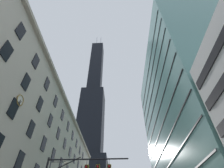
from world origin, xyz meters
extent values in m
cube|color=beige|center=(-18.83, 24.57, 12.54)|extent=(15.65, 61.13, 25.08)
cube|color=#B2A893|center=(-10.75, 24.57, 24.38)|extent=(0.70, 61.13, 0.60)
cube|color=black|center=(-10.95, 8.00, 8.20)|extent=(0.14, 1.40, 2.20)
cube|color=black|center=(-10.95, 3.00, 12.40)|extent=(0.14, 1.40, 2.20)
cube|color=black|center=(-10.95, 8.00, 12.40)|extent=(0.14, 1.40, 2.20)
cube|color=black|center=(-10.95, 13.00, 12.40)|extent=(0.14, 1.40, 2.20)
cube|color=black|center=(-10.95, 18.00, 12.40)|extent=(0.14, 1.40, 2.20)
cube|color=black|center=(-10.95, 23.00, 12.40)|extent=(0.14, 1.40, 2.20)
cube|color=black|center=(-10.95, -2.00, 16.60)|extent=(0.14, 1.40, 2.20)
cube|color=black|center=(-10.95, 3.00, 16.60)|extent=(0.14, 1.40, 2.20)
cube|color=black|center=(-10.95, 8.00, 16.60)|extent=(0.14, 1.40, 2.20)
cube|color=black|center=(-10.95, 13.00, 16.60)|extent=(0.14, 1.40, 2.20)
cube|color=black|center=(-10.95, 18.00, 16.60)|extent=(0.14, 1.40, 2.20)
cube|color=black|center=(-10.95, 23.00, 16.60)|extent=(0.14, 1.40, 2.20)
cube|color=black|center=(-10.95, 28.00, 16.60)|extent=(0.14, 1.40, 2.20)
cube|color=black|center=(-10.95, 33.00, 16.60)|extent=(0.14, 1.40, 2.20)
cube|color=black|center=(-10.95, 38.00, 16.60)|extent=(0.14, 1.40, 2.20)
cube|color=black|center=(-10.95, -2.00, 20.80)|extent=(0.14, 1.40, 2.20)
cube|color=black|center=(-10.95, 3.00, 20.80)|extent=(0.14, 1.40, 2.20)
cube|color=black|center=(-10.95, 8.00, 20.80)|extent=(0.14, 1.40, 2.20)
cube|color=black|center=(-10.95, 13.00, 20.80)|extent=(0.14, 1.40, 2.20)
cube|color=black|center=(-10.95, 18.00, 20.80)|extent=(0.14, 1.40, 2.20)
cube|color=black|center=(-10.95, 23.00, 20.80)|extent=(0.14, 1.40, 2.20)
cube|color=black|center=(-10.95, 28.00, 20.80)|extent=(0.14, 1.40, 2.20)
cube|color=black|center=(-10.95, 33.00, 20.80)|extent=(0.14, 1.40, 2.20)
cube|color=black|center=(-10.95, 38.00, 20.80)|extent=(0.14, 1.40, 2.20)
cube|color=black|center=(-10.95, 43.00, 20.80)|extent=(0.14, 1.40, 2.20)
torus|color=olive|center=(-10.88, 3.40, 13.87)|extent=(0.13, 1.44, 1.44)
cylinder|color=silver|center=(-10.92, 3.40, 13.87)|extent=(0.05, 1.24, 1.24)
cube|color=black|center=(-10.85, 3.39, 13.71)|extent=(0.03, 0.10, 0.37)
cube|color=black|center=(-10.85, 3.53, 13.65)|extent=(0.03, 0.33, 0.50)
cube|color=black|center=(-18.58, 92.13, 60.90)|extent=(17.14, 17.14, 51.29)
cube|color=black|center=(-18.58, 92.13, 118.60)|extent=(11.02, 11.02, 64.11)
cylinder|color=silver|center=(-20.79, 92.13, 159.97)|extent=(1.20, 1.20, 18.65)
cylinder|color=silver|center=(-16.38, 92.13, 159.97)|extent=(1.20, 1.20, 18.65)
cube|color=black|center=(10.95, -2.22, 15.00)|extent=(0.16, 10.75, 1.10)
cube|color=slate|center=(19.27, 24.75, 23.24)|extent=(16.53, 40.76, 46.49)
cube|color=black|center=(10.96, 24.75, 12.00)|extent=(0.12, 39.76, 0.24)
cube|color=black|center=(10.96, 24.75, 16.00)|extent=(0.12, 39.76, 0.24)
cube|color=black|center=(10.96, 24.75, 20.00)|extent=(0.12, 39.76, 0.24)
cube|color=black|center=(10.96, 24.75, 24.00)|extent=(0.12, 39.76, 0.24)
cube|color=black|center=(10.96, 24.75, 28.00)|extent=(0.12, 39.76, 0.24)
cube|color=black|center=(10.96, 24.75, 32.00)|extent=(0.12, 39.76, 0.24)
cube|color=black|center=(10.96, 24.75, 36.00)|extent=(0.12, 39.76, 0.24)
cube|color=black|center=(10.96, 24.75, 40.00)|extent=(0.12, 39.76, 0.24)
cylinder|color=black|center=(-2.19, 5.61, 7.49)|extent=(8.48, 0.14, 0.14)
cylinder|color=black|center=(-4.73, 5.61, 6.89)|extent=(3.48, 0.10, 1.75)
cylinder|color=black|center=(-2.29, 5.61, 7.19)|extent=(0.04, 0.04, 0.60)
sphere|color=red|center=(-2.29, 5.45, 6.72)|extent=(0.20, 0.20, 0.20)
cylinder|color=black|center=(-1.13, 5.61, 7.19)|extent=(0.04, 0.04, 0.60)
sphere|color=red|center=(-1.13, 5.45, 6.72)|extent=(0.20, 0.20, 0.20)
cylinder|color=black|center=(0.04, 5.61, 7.19)|extent=(0.04, 0.04, 0.60)
sphere|color=red|center=(0.04, 5.45, 6.72)|extent=(0.20, 0.20, 0.20)
cylinder|color=#47474C|center=(-7.09, 10.65, 8.86)|extent=(2.06, 0.10, 0.10)
ellipsoid|color=#EFE5C6|center=(-6.06, 10.65, 8.76)|extent=(0.56, 0.32, 0.24)
camera|label=1|loc=(1.19, -12.60, 1.52)|focal=26.81mm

